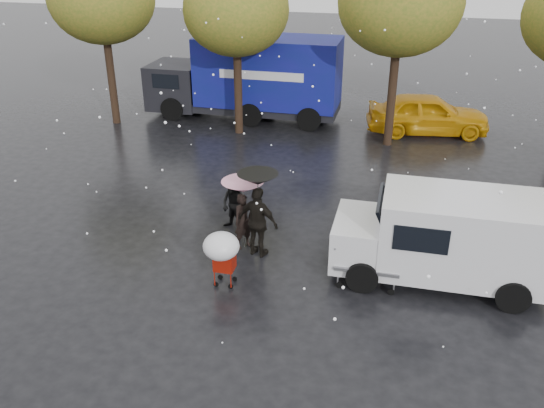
% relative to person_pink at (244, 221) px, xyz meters
% --- Properties ---
extents(ground, '(90.00, 90.00, 0.00)m').
position_rel_person_pink_xyz_m(ground, '(0.73, -1.14, -0.76)').
color(ground, black).
rests_on(ground, ground).
extents(person_pink, '(0.64, 0.66, 1.53)m').
position_rel_person_pink_xyz_m(person_pink, '(0.00, 0.00, 0.00)').
color(person_pink, black).
rests_on(person_pink, ground).
extents(person_middle, '(0.91, 0.83, 1.53)m').
position_rel_person_pink_xyz_m(person_middle, '(-0.53, 0.85, 0.00)').
color(person_middle, black).
rests_on(person_middle, ground).
extents(person_black, '(1.20, 0.77, 1.90)m').
position_rel_person_pink_xyz_m(person_black, '(0.48, -0.30, 0.19)').
color(person_black, black).
rests_on(person_black, ground).
extents(umbrella_pink, '(1.09, 1.09, 1.90)m').
position_rel_person_pink_xyz_m(umbrella_pink, '(0.00, 0.00, 0.99)').
color(umbrella_pink, '#4C4C4C').
rests_on(umbrella_pink, ground).
extents(umbrella_black, '(1.02, 1.02, 2.29)m').
position_rel_person_pink_xyz_m(umbrella_black, '(0.48, -0.30, 1.37)').
color(umbrella_black, '#4C4C4C').
rests_on(umbrella_black, ground).
extents(vendor_cart, '(1.52, 0.80, 1.27)m').
position_rel_person_pink_xyz_m(vendor_cart, '(3.40, -1.00, -0.04)').
color(vendor_cart, slate).
rests_on(vendor_cart, ground).
extents(shopping_cart, '(0.84, 0.84, 1.46)m').
position_rel_person_pink_xyz_m(shopping_cart, '(0.05, -1.95, 0.30)').
color(shopping_cart, '#A11709').
rests_on(shopping_cart, ground).
extents(white_van, '(4.91, 2.18, 2.20)m').
position_rel_person_pink_xyz_m(white_van, '(5.04, -0.35, 0.40)').
color(white_van, white).
rests_on(white_van, ground).
extents(blue_truck, '(8.30, 2.60, 3.50)m').
position_rel_person_pink_xyz_m(blue_truck, '(-2.86, 10.88, 1.00)').
color(blue_truck, navy).
rests_on(blue_truck, ground).
extents(box_ground_near, '(0.53, 0.46, 0.41)m').
position_rel_person_pink_xyz_m(box_ground_near, '(3.41, -0.50, -0.56)').
color(box_ground_near, olive).
rests_on(box_ground_near, ground).
extents(box_ground_far, '(0.47, 0.38, 0.36)m').
position_rel_person_pink_xyz_m(box_ground_far, '(3.42, -0.09, -0.58)').
color(box_ground_far, olive).
rests_on(box_ground_far, ground).
extents(yellow_taxi, '(5.05, 2.63, 1.64)m').
position_rel_person_pink_xyz_m(yellow_taxi, '(4.67, 10.55, 0.06)').
color(yellow_taxi, orange).
rests_on(yellow_taxi, ground).
extents(tree_row, '(21.60, 4.40, 7.12)m').
position_rel_person_pink_xyz_m(tree_row, '(0.26, 8.86, 4.26)').
color(tree_row, black).
rests_on(tree_row, ground).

